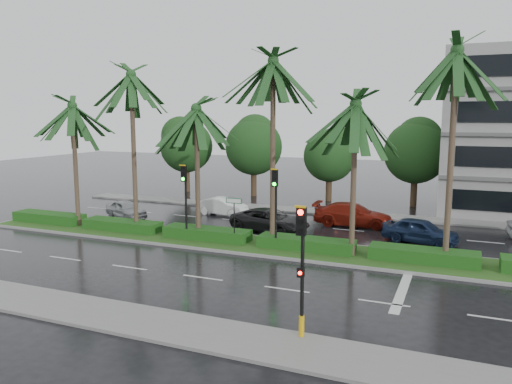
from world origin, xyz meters
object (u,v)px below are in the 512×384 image
at_px(signal_median_left, 185,191).
at_px(car_darkgrey, 270,220).
at_px(signal_near, 302,266).
at_px(street_sign, 234,209).
at_px(car_silver, 126,209).
at_px(car_blue, 420,231).
at_px(car_red, 353,215).
at_px(car_white, 222,206).

distance_m(signal_median_left, car_darkgrey, 6.10).
bearing_deg(signal_near, signal_median_left, 135.91).
distance_m(signal_median_left, street_sign, 3.13).
height_order(car_silver, car_blue, car_blue).
relative_size(signal_near, car_red, 0.84).
bearing_deg(signal_median_left, car_darkgrey, 51.75).
height_order(car_silver, car_white, car_silver).
height_order(signal_median_left, car_red, signal_median_left).
bearing_deg(signal_median_left, street_sign, 3.47).
xyz_separation_m(signal_near, car_darkgrey, (-6.50, 14.13, -1.79)).
relative_size(car_darkgrey, car_red, 0.98).
distance_m(signal_near, car_red, 17.95).
bearing_deg(car_red, car_blue, -126.64).
distance_m(signal_median_left, car_silver, 9.00).
relative_size(signal_near, street_sign, 1.68).
bearing_deg(signal_near, car_silver, 141.18).
distance_m(car_silver, car_red, 15.93).
relative_size(signal_median_left, car_darkgrey, 0.85).
xyz_separation_m(signal_near, car_silver, (-17.50, 14.08, -1.87)).
xyz_separation_m(signal_near, street_sign, (-7.00, 9.87, -0.38)).
distance_m(signal_near, signal_median_left, 13.93).
bearing_deg(car_white, street_sign, -146.50).
height_order(street_sign, car_blue, street_sign).
distance_m(car_silver, car_white, 6.91).
distance_m(car_darkgrey, car_blue, 9.02).
height_order(signal_median_left, car_darkgrey, signal_median_left).
bearing_deg(car_blue, street_sign, 129.96).
height_order(street_sign, car_darkgrey, street_sign).
xyz_separation_m(signal_near, car_red, (-2.00, 17.76, -1.75)).
bearing_deg(car_silver, car_blue, -65.75).
height_order(signal_near, car_silver, signal_near).
distance_m(street_sign, car_blue, 10.75).
bearing_deg(car_blue, signal_median_left, 124.85).
bearing_deg(car_white, car_silver, 125.06).
relative_size(car_silver, car_darkgrey, 0.73).
height_order(street_sign, car_white, street_sign).
height_order(signal_median_left, car_blue, signal_median_left).
bearing_deg(signal_median_left, car_blue, 21.89).
height_order(signal_near, signal_median_left, signal_median_left).
bearing_deg(signal_near, car_darkgrey, 114.70).
distance_m(signal_near, car_darkgrey, 15.66).
bearing_deg(signal_near, street_sign, 125.34).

